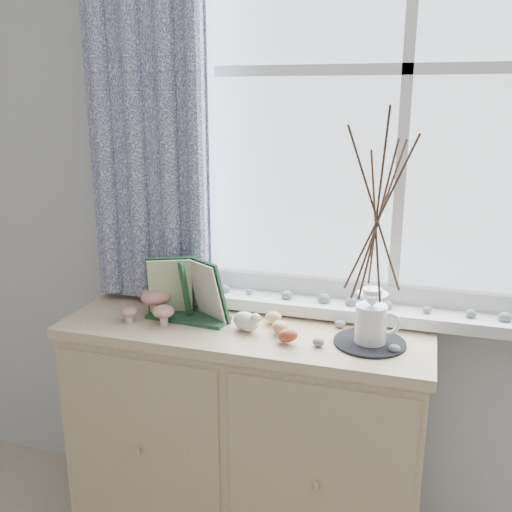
# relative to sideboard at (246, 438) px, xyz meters

# --- Properties ---
(sideboard) EXTENTS (1.20, 0.45, 0.85)m
(sideboard) POSITION_rel_sideboard_xyz_m (0.00, 0.00, 0.00)
(sideboard) COLOR beige
(sideboard) RESTS_ON ground
(botanical_book) EXTENTS (0.32, 0.15, 0.22)m
(botanical_book) POSITION_rel_sideboard_xyz_m (-0.20, -0.04, 0.53)
(botanical_book) COLOR #1F422A
(botanical_book) RESTS_ON sideboard
(toadstool_cluster) EXTENTS (0.18, 0.16, 0.10)m
(toadstool_cluster) POSITION_rel_sideboard_xyz_m (-0.31, -0.03, 0.48)
(toadstool_cluster) COLOR silver
(toadstool_cluster) RESTS_ON sideboard
(wooden_eggs) EXTENTS (0.13, 0.17, 0.06)m
(wooden_eggs) POSITION_rel_sideboard_xyz_m (0.13, -0.04, 0.45)
(wooden_eggs) COLOR tan
(wooden_eggs) RESTS_ON sideboard
(songbird_figurine) EXTENTS (0.14, 0.11, 0.07)m
(songbird_figurine) POSITION_rel_sideboard_xyz_m (0.02, -0.04, 0.46)
(songbird_figurine) COLOR white
(songbird_figurine) RESTS_ON sideboard
(crocheted_doily) EXTENTS (0.22, 0.22, 0.01)m
(crocheted_doily) POSITION_rel_sideboard_xyz_m (0.40, -0.03, 0.43)
(crocheted_doily) COLOR black
(crocheted_doily) RESTS_ON sideboard
(twig_pitcher) EXTENTS (0.32, 0.32, 0.71)m
(twig_pitcher) POSITION_rel_sideboard_xyz_m (0.40, -0.03, 0.83)
(twig_pitcher) COLOR white
(twig_pitcher) RESTS_ON crocheted_doily
(sideboard_pebbles) EXTENTS (0.26, 0.19, 0.03)m
(sideboard_pebbles) POSITION_rel_sideboard_xyz_m (0.35, -0.03, 0.44)
(sideboard_pebbles) COLOR gray
(sideboard_pebbles) RESTS_ON sideboard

